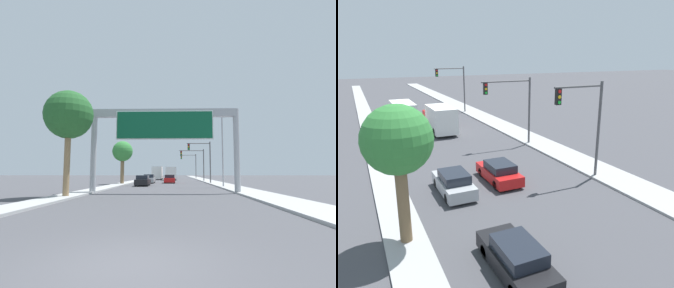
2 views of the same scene
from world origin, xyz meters
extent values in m
plane|color=#47474C|center=(0.00, 0.00, 0.00)|extent=(300.00, 300.00, 0.00)
cube|color=#A6A6A6|center=(7.75, 60.00, 0.07)|extent=(3.00, 120.00, 0.15)
cube|color=#A6A6A6|center=(-7.25, 60.00, 0.07)|extent=(2.00, 120.00, 0.15)
cylinder|color=#9EA0A5|center=(-6.45, 18.00, 3.80)|extent=(0.53, 0.53, 7.59)
cylinder|color=#9EA0A5|center=(6.45, 18.00, 3.80)|extent=(0.53, 0.53, 7.59)
cube|color=#9EA0A5|center=(0.00, 18.00, 7.24)|extent=(12.90, 0.60, 0.70)
cube|color=white|center=(0.00, 17.70, 6.09)|extent=(8.73, 0.08, 2.61)
cube|color=#0C5133|center=(0.00, 17.65, 6.09)|extent=(8.53, 0.16, 2.41)
cube|color=#A5A8AD|center=(-3.50, 39.61, 0.55)|extent=(1.83, 4.35, 0.75)
cube|color=#1E232D|center=(-3.50, 39.39, 1.21)|extent=(1.61, 2.26, 0.57)
cylinder|color=black|center=(-4.30, 40.96, 0.32)|extent=(0.22, 0.64, 0.64)
cylinder|color=black|center=(-2.70, 40.96, 0.32)|extent=(0.22, 0.64, 0.64)
cylinder|color=black|center=(-4.30, 38.26, 0.32)|extent=(0.22, 0.64, 0.64)
cylinder|color=black|center=(-2.70, 38.26, 0.32)|extent=(0.22, 0.64, 0.64)
cube|color=black|center=(-3.50, 30.77, 0.54)|extent=(1.77, 4.59, 0.72)
cube|color=#1E232D|center=(-3.50, 30.54, 1.17)|extent=(1.56, 2.39, 0.55)
cylinder|color=black|center=(-4.27, 32.20, 0.32)|extent=(0.22, 0.64, 0.64)
cylinder|color=black|center=(-2.73, 32.20, 0.32)|extent=(0.22, 0.64, 0.64)
cylinder|color=black|center=(-4.27, 29.35, 0.32)|extent=(0.22, 0.64, 0.64)
cylinder|color=black|center=(-2.73, 29.35, 0.32)|extent=(0.22, 0.64, 0.64)
cube|color=red|center=(0.00, 40.25, 0.53)|extent=(1.86, 4.34, 0.71)
cube|color=#1E232D|center=(0.00, 40.04, 1.16)|extent=(1.64, 2.26, 0.54)
cylinder|color=black|center=(-0.82, 41.60, 0.32)|extent=(0.22, 0.64, 0.64)
cylinder|color=black|center=(0.82, 41.60, 0.32)|extent=(0.22, 0.64, 0.64)
cylinder|color=black|center=(-0.82, 38.91, 0.32)|extent=(0.22, 0.64, 0.64)
cylinder|color=black|center=(0.82, 38.91, 0.32)|extent=(0.22, 0.64, 0.64)
cube|color=red|center=(0.00, 59.60, 1.19)|extent=(2.26, 2.03, 1.78)
cube|color=silver|center=(0.00, 55.98, 1.68)|extent=(2.46, 5.21, 2.76)
cylinder|color=black|center=(-1.09, 59.50, 0.50)|extent=(0.28, 1.00, 1.00)
cylinder|color=black|center=(1.09, 59.50, 0.50)|extent=(0.28, 1.00, 1.00)
cylinder|color=black|center=(-1.09, 54.68, 0.50)|extent=(0.28, 1.00, 1.00)
cylinder|color=black|center=(1.09, 54.68, 0.50)|extent=(0.28, 1.00, 1.00)
cube|color=navy|center=(-3.50, 64.08, 1.24)|extent=(2.20, 2.24, 1.89)
cube|color=silver|center=(-3.50, 60.09, 1.76)|extent=(2.39, 5.75, 2.92)
cylinder|color=black|center=(-4.56, 63.97, 0.50)|extent=(0.28, 1.00, 1.00)
cylinder|color=black|center=(-2.44, 63.97, 0.50)|extent=(0.28, 1.00, 1.00)
cylinder|color=black|center=(-4.56, 58.65, 0.50)|extent=(0.28, 1.00, 1.00)
cylinder|color=black|center=(-2.44, 58.65, 0.50)|extent=(0.28, 1.00, 1.00)
cylinder|color=#4C4C4F|center=(6.75, 38.00, 3.47)|extent=(0.20, 0.20, 6.94)
cylinder|color=#4C4C4F|center=(4.83, 38.00, 6.64)|extent=(3.85, 0.14, 0.14)
cube|color=black|center=(3.21, 38.00, 6.06)|extent=(0.35, 0.28, 1.05)
cylinder|color=red|center=(3.21, 37.84, 6.41)|extent=(0.22, 0.04, 0.22)
cylinder|color=yellow|center=(3.21, 37.84, 6.06)|extent=(0.22, 0.04, 0.22)
cylinder|color=green|center=(3.21, 37.84, 5.71)|extent=(0.22, 0.04, 0.22)
cylinder|color=#4C4C4F|center=(6.75, 48.00, 3.28)|extent=(0.20, 0.20, 6.55)
cylinder|color=#4C4C4F|center=(4.27, 48.00, 6.25)|extent=(4.96, 0.14, 0.14)
cube|color=black|center=(2.18, 48.00, 5.68)|extent=(0.35, 0.28, 1.05)
cylinder|color=red|center=(2.18, 47.84, 6.03)|extent=(0.22, 0.04, 0.22)
cylinder|color=yellow|center=(2.18, 47.84, 5.68)|extent=(0.22, 0.04, 0.22)
cylinder|color=green|center=(2.18, 47.84, 5.33)|extent=(0.22, 0.04, 0.22)
cylinder|color=#4C4C4F|center=(6.75, 68.00, 3.45)|extent=(0.20, 0.20, 6.90)
cylinder|color=#4C4C4F|center=(4.55, 68.00, 6.60)|extent=(4.41, 0.14, 0.14)
cube|color=black|center=(2.70, 68.00, 6.03)|extent=(0.35, 0.28, 1.05)
cylinder|color=red|center=(2.70, 67.84, 6.38)|extent=(0.22, 0.04, 0.22)
cylinder|color=yellow|center=(2.70, 67.84, 6.03)|extent=(0.22, 0.04, 0.22)
cylinder|color=green|center=(2.70, 67.84, 5.68)|extent=(0.22, 0.04, 0.22)
cylinder|color=#8C704C|center=(-7.09, 13.76, 3.10)|extent=(0.44, 0.44, 6.20)
sphere|color=#235B28|center=(-7.09, 13.76, 6.20)|extent=(3.64, 3.64, 3.64)
cylinder|color=brown|center=(-7.23, 34.92, 2.56)|extent=(0.56, 0.56, 5.12)
sphere|color=#337F38|center=(-7.23, 34.92, 5.12)|extent=(3.16, 3.16, 3.16)
cylinder|color=#9EA0A5|center=(6.85, 27.10, 4.55)|extent=(0.18, 0.18, 9.11)
cylinder|color=#9EA0A5|center=(5.74, 27.10, 8.96)|extent=(2.23, 0.12, 0.12)
cube|color=#B2B2A8|center=(4.62, 27.10, 8.86)|extent=(0.60, 0.28, 0.20)
camera|label=1|loc=(0.94, -5.46, 1.88)|focal=28.00mm
camera|label=2|loc=(-8.87, 20.39, 8.76)|focal=35.00mm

